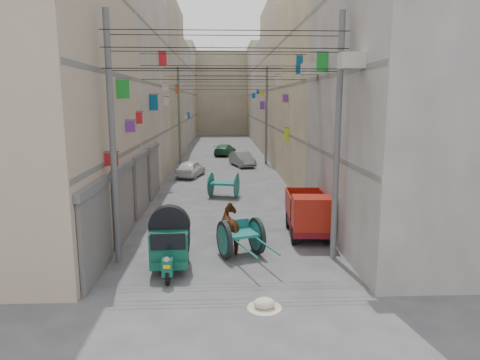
{
  "coord_description": "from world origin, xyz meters",
  "views": [
    {
      "loc": [
        -0.16,
        -7.68,
        5.23
      ],
      "look_at": [
        0.46,
        6.5,
        2.62
      ],
      "focal_mm": 32.0,
      "sensor_mm": 36.0,
      "label": 1
    }
  ],
  "objects": [
    {
      "name": "utility_poles",
      "position": [
        0.0,
        17.0,
        4.0
      ],
      "size": [
        7.4,
        22.2,
        8.0
      ],
      "color": "#59595B",
      "rests_on": "ground"
    },
    {
      "name": "overhead_cables",
      "position": [
        0.0,
        14.4,
        6.77
      ],
      "size": [
        7.4,
        22.52,
        1.12
      ],
      "color": "black",
      "rests_on": "ground"
    },
    {
      "name": "building_row_right",
      "position": [
        8.0,
        34.13,
        6.46
      ],
      "size": [
        8.0,
        62.0,
        14.0
      ],
      "color": "#A49F9A",
      "rests_on": "ground"
    },
    {
      "name": "distant_car_grey",
      "position": [
        1.54,
        26.99,
        0.59
      ],
      "size": [
        2.21,
        3.8,
        1.18
      ],
      "primitive_type": "imported",
      "rotation": [
        0.0,
        0.0,
        0.29
      ],
      "color": "slate",
      "rests_on": "ground"
    },
    {
      "name": "tonga_cart",
      "position": [
        0.48,
        6.31,
        0.67
      ],
      "size": [
        1.95,
        3.04,
        1.29
      ],
      "rotation": [
        0.0,
        0.0,
        0.34
      ],
      "color": "black",
      "rests_on": "ground"
    },
    {
      "name": "building_row_left",
      "position": [
        -8.0,
        34.13,
        6.46
      ],
      "size": [
        8.0,
        62.0,
        14.0
      ],
      "color": "tan",
      "rests_on": "ground"
    },
    {
      "name": "auto_rickshaw",
      "position": [
        -1.78,
        5.17,
        0.93
      ],
      "size": [
        1.34,
        2.27,
        1.58
      ],
      "rotation": [
        0.0,
        0.0,
        0.04
      ],
      "color": "black",
      "rests_on": "ground"
    },
    {
      "name": "horse",
      "position": [
        0.25,
        7.0,
        0.78
      ],
      "size": [
        1.37,
        2.02,
        1.56
      ],
      "primitive_type": "imported",
      "rotation": [
        0.0,
        0.0,
        3.45
      ],
      "color": "brown",
      "rests_on": "ground"
    },
    {
      "name": "end_cap_building",
      "position": [
        0.0,
        66.0,
        6.5
      ],
      "size": [
        22.0,
        10.0,
        13.0
      ],
      "primitive_type": "cube",
      "color": "tan",
      "rests_on": "ground"
    },
    {
      "name": "distant_car_green",
      "position": [
        0.19,
        34.39,
        0.55
      ],
      "size": [
        2.45,
        4.06,
        1.1
      ],
      "primitive_type": "imported",
      "rotation": [
        0.0,
        0.0,
        2.89
      ],
      "color": "#1F5B34",
      "rests_on": "ground"
    },
    {
      "name": "ac_units",
      "position": [
        3.65,
        7.67,
        7.43
      ],
      "size": [
        0.7,
        6.55,
        3.35
      ],
      "color": "#B0AA9E",
      "rests_on": "ground"
    },
    {
      "name": "distant_car_white",
      "position": [
        -2.32,
        22.18,
        0.59
      ],
      "size": [
        2.18,
        3.67,
        1.17
      ],
      "primitive_type": "imported",
      "rotation": [
        0.0,
        0.0,
        2.9
      ],
      "color": "silver",
      "rests_on": "ground"
    },
    {
      "name": "second_cart",
      "position": [
        -0.04,
        15.53,
        0.73
      ],
      "size": [
        1.82,
        1.69,
        1.36
      ],
      "rotation": [
        0.0,
        0.0,
        -0.24
      ],
      "color": "#16605A",
      "rests_on": "ground"
    },
    {
      "name": "mini_truck",
      "position": [
        3.18,
        8.1,
        0.87
      ],
      "size": [
        1.63,
        3.31,
        1.81
      ],
      "rotation": [
        0.0,
        0.0,
        -0.06
      ],
      "color": "black",
      "rests_on": "ground"
    },
    {
      "name": "shutters_left",
      "position": [
        -3.92,
        10.38,
        1.49
      ],
      "size": [
        0.18,
        14.4,
        2.88
      ],
      "color": "#4F4F54",
      "rests_on": "ground"
    },
    {
      "name": "signboards",
      "position": [
        -0.01,
        21.66,
        3.43
      ],
      "size": [
        8.22,
        40.52,
        5.67
      ],
      "color": "#B5C816",
      "rests_on": "ground"
    },
    {
      "name": "feed_sack",
      "position": [
        0.91,
        2.48,
        0.14
      ],
      "size": [
        0.56,
        0.45,
        0.28
      ],
      "primitive_type": "ellipsoid",
      "color": "beige",
      "rests_on": "ground"
    }
  ]
}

